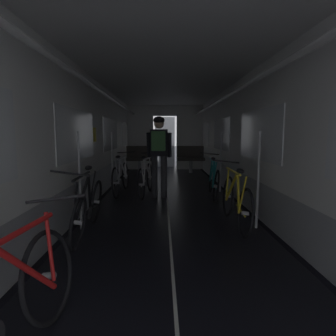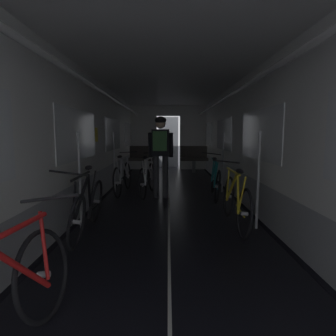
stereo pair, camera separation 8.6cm
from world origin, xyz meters
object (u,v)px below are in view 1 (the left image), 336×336
(bicycle_teal, at_px, (214,180))
(bicycle_silver, at_px, (121,177))
(person_cyclist_aisle, at_px, (159,148))
(bicycle_white_in_aisle, at_px, (146,178))
(bench_seat_far_right, at_px, (191,157))
(bicycle_black, at_px, (88,207))
(bicycle_yellow, at_px, (235,201))
(bicycle_red, at_px, (1,315))
(bench_seat_far_left, at_px, (140,157))

(bicycle_teal, bearing_deg, bicycle_silver, 167.72)
(person_cyclist_aisle, relative_size, bicycle_white_in_aisle, 1.03)
(bench_seat_far_right, distance_m, bicycle_teal, 3.99)
(person_cyclist_aisle, bearing_deg, bicycle_black, -112.95)
(bicycle_black, distance_m, bicycle_silver, 2.66)
(bicycle_silver, distance_m, person_cyclist_aisle, 1.20)
(bicycle_yellow, distance_m, bicycle_red, 3.27)
(bicycle_red, xyz_separation_m, bicycle_silver, (-0.07, 4.94, 0.00))
(bicycle_silver, bearing_deg, person_cyclist_aisle, -27.04)
(bench_seat_far_right, bearing_deg, bicycle_teal, -88.53)
(bench_seat_far_right, height_order, person_cyclist_aisle, person_cyclist_aisle)
(bicycle_teal, relative_size, bicycle_silver, 1.00)
(bench_seat_far_left, relative_size, bicycle_yellow, 0.58)
(bicycle_yellow, bearing_deg, person_cyclist_aisle, 121.49)
(bench_seat_far_right, bearing_deg, bench_seat_far_left, 180.00)
(bench_seat_far_right, height_order, bicycle_silver, bench_seat_far_right)
(bicycle_teal, bearing_deg, bicycle_yellow, -90.51)
(bicycle_red, bearing_deg, bicycle_white_in_aisle, 83.83)
(bicycle_yellow, xyz_separation_m, person_cyclist_aisle, (-1.15, 1.88, 0.69))
(bench_seat_far_right, bearing_deg, bicycle_silver, -118.85)
(bench_seat_far_right, height_order, bicycle_teal, bench_seat_far_right)
(person_cyclist_aisle, bearing_deg, bicycle_teal, 0.15)
(bench_seat_far_left, xyz_separation_m, bench_seat_far_right, (1.80, 0.00, 0.00))
(bicycle_red, relative_size, bicycle_silver, 1.00)
(bench_seat_far_left, distance_m, bicycle_teal, 4.42)
(bicycle_red, bearing_deg, bicycle_teal, 66.18)
(bench_seat_far_right, distance_m, person_cyclist_aisle, 4.16)
(bench_seat_far_right, distance_m, bicycle_silver, 4.04)
(bench_seat_far_left, relative_size, bicycle_teal, 0.58)
(bicycle_silver, bearing_deg, bench_seat_far_right, 61.15)
(bench_seat_far_left, bearing_deg, bicycle_silver, -92.40)
(bicycle_black, xyz_separation_m, bicycle_red, (0.12, -2.28, -0.00))
(bench_seat_far_left, distance_m, person_cyclist_aisle, 4.08)
(bicycle_teal, distance_m, bicycle_silver, 2.10)
(bench_seat_far_right, relative_size, bicycle_black, 0.58)
(bicycle_teal, relative_size, bicycle_red, 1.00)
(bicycle_teal, relative_size, bicycle_yellow, 1.00)
(bench_seat_far_left, height_order, bicycle_black, same)
(bicycle_black, height_order, bicycle_red, same)
(bicycle_silver, height_order, bicycle_white_in_aisle, same)
(bicycle_white_in_aisle, bearing_deg, bicycle_black, -104.42)
(bench_seat_far_right, bearing_deg, person_cyclist_aisle, -104.99)
(bench_seat_far_right, height_order, bicycle_black, same)
(bench_seat_far_left, relative_size, bicycle_black, 0.58)
(bicycle_black, relative_size, bicycle_silver, 1.00)
(bicycle_yellow, height_order, bicycle_red, bicycle_red)
(bicycle_yellow, distance_m, bicycle_silver, 3.09)
(bicycle_red, distance_m, bicycle_white_in_aisle, 4.78)
(bicycle_black, distance_m, bicycle_white_in_aisle, 2.56)
(bicycle_yellow, height_order, bicycle_silver, bicycle_yellow)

